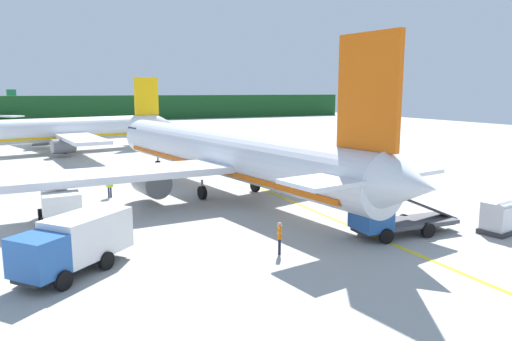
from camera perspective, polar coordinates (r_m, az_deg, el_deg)
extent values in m
cylinder|color=silver|center=(40.85, -4.32, 2.19)|extent=(9.48, 36.15, 3.80)
cone|color=silver|center=(58.17, -13.88, 4.13)|extent=(3.95, 2.94, 3.61)
cone|color=silver|center=(25.96, 17.96, -1.61)|extent=(3.70, 3.67, 3.23)
cube|color=#192333|center=(56.05, -13.12, 4.85)|extent=(3.57, 2.88, 0.60)
cube|color=silver|center=(35.39, -15.55, -0.37)|extent=(16.24, 5.67, 0.50)
cylinder|color=slate|center=(38.19, -12.46, -1.36)|extent=(2.68, 3.51, 2.20)
cube|color=silver|center=(44.65, 7.21, 1.91)|extent=(16.70, 8.82, 0.50)
cylinder|color=slate|center=(44.47, 2.99, 0.38)|extent=(2.68, 3.51, 2.20)
cube|color=#D8590C|center=(27.50, 13.31, 9.16)|extent=(1.06, 4.40, 6.50)
cube|color=silver|center=(27.92, 12.94, -0.63)|extent=(10.78, 4.81, 0.24)
cube|color=#D8590C|center=(40.99, -4.30, 0.74)|extent=(8.72, 32.56, 0.36)
cylinder|color=black|center=(53.43, -11.67, 0.57)|extent=(0.52, 1.14, 1.10)
cylinder|color=gray|center=(53.31, -11.69, 1.41)|extent=(0.20, 0.20, 0.50)
cylinder|color=black|center=(38.81, -6.47, -2.66)|extent=(0.52, 1.14, 1.10)
cylinder|color=gray|center=(38.65, -6.49, -1.50)|extent=(0.20, 0.20, 0.50)
cylinder|color=black|center=(41.44, -0.11, -1.81)|extent=(0.52, 1.14, 1.10)
cylinder|color=gray|center=(41.29, -0.11, -0.72)|extent=(0.20, 0.20, 0.50)
cylinder|color=white|center=(73.30, -23.59, 4.43)|extent=(32.62, 10.37, 3.45)
cone|color=white|center=(79.47, -11.06, 5.65)|extent=(3.46, 3.48, 2.93)
cube|color=white|center=(65.89, -20.24, 3.62)|extent=(5.94, 14.90, 0.45)
cylinder|color=slate|center=(67.91, -22.13, 2.74)|extent=(3.26, 2.57, 1.99)
cube|color=white|center=(81.80, -23.76, 4.44)|extent=(8.71, 15.14, 0.45)
cylinder|color=slate|center=(79.11, -24.42, 3.46)|extent=(3.26, 2.57, 1.99)
cube|color=#F2B20C|center=(78.09, -13.02, 8.68)|extent=(3.97, 1.17, 5.89)
cube|color=white|center=(78.25, -12.90, 5.52)|extent=(4.86, 9.83, 0.22)
cube|color=#F2B20C|center=(73.38, -23.54, 3.69)|extent=(29.40, 9.50, 0.33)
cylinder|color=black|center=(71.63, -21.92, 2.28)|extent=(1.04, 0.52, 1.00)
cylinder|color=gray|center=(71.55, -21.96, 2.85)|extent=(0.18, 0.18, 0.45)
cylinder|color=black|center=(76.16, -22.90, 2.61)|extent=(1.04, 0.52, 1.00)
cylinder|color=gray|center=(76.08, -22.94, 3.15)|extent=(0.18, 0.18, 0.45)
cone|color=white|center=(156.31, -26.54, 6.46)|extent=(3.46, 3.46, 2.46)
cube|color=white|center=(141.91, -28.19, 5.79)|extent=(10.83, 11.53, 0.38)
cube|color=#19723F|center=(154.52, -27.25, 7.72)|extent=(2.46, 2.66, 4.95)
cube|color=white|center=(154.61, -27.15, 6.39)|extent=(7.49, 7.14, 0.18)
cube|color=#2659A5|center=(23.38, -24.69, -9.33)|extent=(2.80, 2.84, 1.80)
cube|color=#192333|center=(22.76, -26.39, -9.01)|extent=(1.26, 1.46, 0.94)
cube|color=white|center=(25.29, -19.53, -7.23)|extent=(4.65, 4.42, 2.11)
cube|color=#262628|center=(25.04, -20.83, -10.21)|extent=(5.60, 5.08, 0.16)
cylinder|color=black|center=(23.14, -22.11, -12.12)|extent=(0.87, 0.80, 0.90)
cylinder|color=black|center=(24.71, -25.70, -10.98)|extent=(0.87, 0.80, 0.90)
cylinder|color=black|center=(24.94, -17.53, -10.27)|extent=(0.87, 0.80, 0.90)
cylinder|color=black|center=(26.40, -21.13, -9.36)|extent=(0.87, 0.80, 0.90)
cube|color=white|center=(32.15, -22.28, -4.15)|extent=(2.28, 1.90, 1.80)
cube|color=#192333|center=(31.24, -22.16, -3.85)|extent=(1.85, 0.17, 0.94)
cylinder|color=silver|center=(34.98, -22.77, -3.11)|extent=(1.98, 3.91, 1.80)
cube|color=#262628|center=(34.33, -22.52, -5.01)|extent=(1.81, 5.89, 0.16)
cylinder|color=black|center=(32.80, -20.30, -5.65)|extent=(0.32, 0.91, 0.90)
cylinder|color=black|center=(32.61, -24.14, -5.99)|extent=(0.32, 0.91, 0.90)
cylinder|color=black|center=(35.32, -20.88, -4.63)|extent=(0.32, 0.91, 0.90)
cylinder|color=black|center=(35.14, -24.45, -4.93)|extent=(0.32, 0.91, 0.90)
cube|color=#2659A5|center=(28.98, 13.64, -5.14)|extent=(1.91, 2.29, 1.80)
cube|color=#192333|center=(28.42, 12.27, -4.64)|extent=(0.17, 1.85, 0.94)
cube|color=#4C4C51|center=(31.23, 18.63, -5.80)|extent=(5.05, 2.45, 0.24)
cube|color=#2D2D33|center=(31.26, 19.29, -3.97)|extent=(5.13, 1.16, 2.15)
cube|color=#262628|center=(30.72, 17.33, -6.37)|extent=(6.82, 1.88, 0.16)
cylinder|color=black|center=(28.60, 15.35, -7.60)|extent=(0.91, 0.33, 0.90)
cylinder|color=black|center=(30.29, 12.80, -6.53)|extent=(0.91, 0.33, 0.90)
cylinder|color=black|center=(30.52, 19.96, -6.76)|extent=(0.91, 0.33, 0.90)
cylinder|color=black|center=(32.11, 17.32, -5.81)|extent=(0.91, 0.33, 0.90)
cube|color=#333338|center=(32.98, 26.83, -6.56)|extent=(1.93, 1.93, 0.30)
cube|color=silver|center=(32.74, 26.96, -4.88)|extent=(1.70, 1.70, 1.69)
cube|color=silver|center=(32.36, 27.85, -3.85)|extent=(1.56, 0.86, 0.55)
cylinder|color=#191E33|center=(41.00, -17.02, -2.53)|extent=(0.14, 0.14, 0.86)
cylinder|color=#191E33|center=(41.07, -17.25, -2.53)|extent=(0.14, 0.14, 0.86)
cube|color=#CCE519|center=(40.89, -17.19, -1.50)|extent=(0.49, 0.41, 0.64)
cube|color=silver|center=(40.88, -17.19, -1.45)|extent=(0.50, 0.42, 0.06)
sphere|color=tan|center=(40.81, -17.22, -0.90)|extent=(0.23, 0.23, 0.23)
cylinder|color=#CCE519|center=(40.79, -16.84, -1.46)|extent=(0.09, 0.09, 0.61)
cylinder|color=#CCE519|center=(40.98, -17.54, -1.45)|extent=(0.09, 0.09, 0.61)
cylinder|color=#191E33|center=(25.85, 2.81, -9.13)|extent=(0.14, 0.14, 0.88)
cylinder|color=#191E33|center=(26.02, 2.85, -9.01)|extent=(0.14, 0.14, 0.88)
cube|color=orange|center=(25.70, 2.85, -7.43)|extent=(0.43, 0.49, 0.66)
cube|color=silver|center=(25.69, 2.85, -7.36)|extent=(0.44, 0.50, 0.06)
sphere|color=tan|center=(25.57, 2.86, -6.47)|extent=(0.24, 0.24, 0.24)
cylinder|color=orange|center=(25.43, 2.79, -7.54)|extent=(0.09, 0.09, 0.63)
cylinder|color=orange|center=(25.95, 2.91, -7.19)|extent=(0.09, 0.09, 0.63)
cube|color=yellow|center=(38.60, 3.80, -3.51)|extent=(0.30, 60.00, 0.01)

